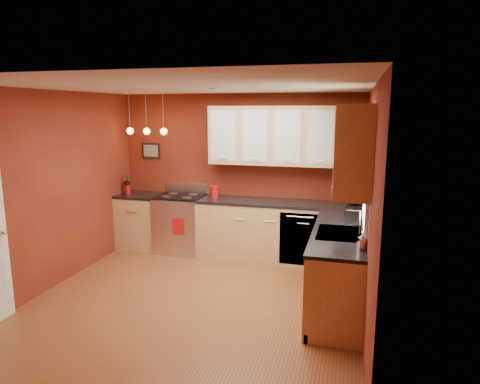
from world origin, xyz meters
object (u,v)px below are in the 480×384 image
(sink, at_px, (339,235))
(red_canister, at_px, (214,192))
(coffee_maker, at_px, (353,196))
(soap_pump, at_px, (362,241))
(gas_range, at_px, (181,223))

(sink, bearing_deg, red_canister, 143.22)
(coffee_maker, distance_m, soap_pump, 2.14)
(coffee_maker, bearing_deg, soap_pump, -97.18)
(coffee_maker, xyz_separation_m, soap_pump, (0.11, -2.13, -0.04))
(red_canister, height_order, coffee_maker, coffee_maker)
(soap_pump, bearing_deg, red_canister, 137.77)
(sink, xyz_separation_m, soap_pump, (0.25, -0.55, 0.12))
(sink, height_order, coffee_maker, coffee_maker)
(coffee_maker, height_order, soap_pump, coffee_maker)
(gas_range, relative_size, sink, 1.59)
(gas_range, relative_size, soap_pump, 5.94)
(red_canister, distance_m, soap_pump, 3.08)
(sink, distance_m, red_canister, 2.54)
(red_canister, relative_size, coffee_maker, 0.66)
(sink, relative_size, soap_pump, 3.74)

